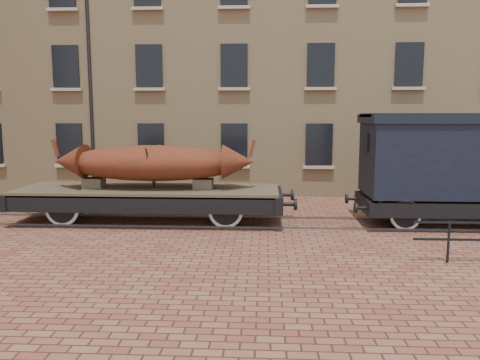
{
  "coord_description": "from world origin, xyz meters",
  "views": [
    {
      "loc": [
        -1.23,
        -14.46,
        3.36
      ],
      "look_at": [
        -2.02,
        0.5,
        1.3
      ],
      "focal_mm": 35.0,
      "sensor_mm": 36.0,
      "label": 1
    }
  ],
  "objects": [
    {
      "name": "warehouse_cream",
      "position": [
        3.0,
        9.99,
        7.0
      ],
      "size": [
        40.0,
        10.19,
        14.0
      ],
      "color": "#D5B580",
      "rests_on": "ground"
    },
    {
      "name": "rail_track",
      "position": [
        0.0,
        0.0,
        0.03
      ],
      "size": [
        30.0,
        1.52,
        0.06
      ],
      "color": "#59595E",
      "rests_on": "ground"
    },
    {
      "name": "flatcar_wagon",
      "position": [
        -4.91,
        0.0,
        0.87
      ],
      "size": [
        9.28,
        2.52,
        1.4
      ],
      "color": "brown",
      "rests_on": "ground"
    },
    {
      "name": "iron_boat",
      "position": [
        -4.73,
        -0.0,
        1.9
      ],
      "size": [
        6.44,
        1.88,
        1.55
      ],
      "color": "maroon",
      "rests_on": "flatcar_wagon"
    },
    {
      "name": "ground",
      "position": [
        0.0,
        0.0,
        0.0
      ],
      "size": [
        90.0,
        90.0,
        0.0
      ],
      "primitive_type": "plane",
      "color": "brown"
    },
    {
      "name": "goods_van",
      "position": [
        4.75,
        0.0,
        2.15
      ],
      "size": [
        6.65,
        2.42,
        3.44
      ],
      "color": "black",
      "rests_on": "ground"
    }
  ]
}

